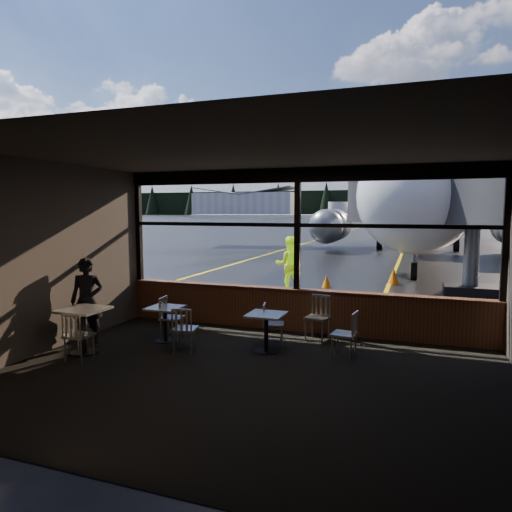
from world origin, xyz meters
The scene contains 33 objects.
ground_plane centered at (0.00, 120.00, 0.00)m, with size 520.00×520.00×0.00m, color black.
carpet_floor centered at (0.00, -3.00, 0.01)m, with size 8.00×6.00×0.01m, color black.
ceiling centered at (0.00, -3.00, 3.50)m, with size 8.00×6.00×0.04m, color #38332D.
wall_left centered at (-4.00, -3.00, 1.75)m, with size 0.04×6.00×3.50m, color #483F39.
wall_back centered at (0.00, -6.00, 1.75)m, with size 8.00×0.04×3.50m, color #483F39.
window_sill centered at (0.00, 0.00, 0.45)m, with size 8.00×0.28×0.90m, color #592D1A.
window_header centered at (0.00, 0.00, 3.35)m, with size 8.00×0.18×0.30m, color black.
mullion_left centered at (-3.95, 0.00, 2.20)m, with size 0.12×0.12×2.60m, color black.
mullion_centre centered at (0.00, 0.00, 2.20)m, with size 0.12×0.12×2.60m, color black.
mullion_right centered at (3.95, 0.00, 2.20)m, with size 0.12×0.12×2.60m, color black.
window_transom centered at (0.00, 0.00, 2.30)m, with size 8.00×0.10×0.08m, color black.
airliner centered at (2.31, 21.08, 5.66)m, with size 30.90×37.07×11.33m, color white, non-canonical shape.
jet_bridge centered at (3.60, 5.50, 2.43)m, with size 9.10×11.12×4.85m, color #29292B, non-canonical shape.
cafe_table_near centered at (-0.15, -1.63, 0.36)m, with size 0.66×0.66×0.73m, color #A59E97, non-canonical shape.
cafe_table_mid centered at (-2.27, -1.65, 0.35)m, with size 0.64×0.64×0.70m, color #9D9790, non-canonical shape.
cafe_table_left centered at (-3.26, -2.83, 0.42)m, with size 0.76×0.76×0.84m, color #A7A399, non-canonical shape.
chair_near_e centered at (1.26, -1.51, 0.43)m, with size 0.47×0.47×0.86m, color beige, non-canonical shape.
chair_near_w centered at (-0.16, -1.16, 0.41)m, with size 0.45×0.45×0.82m, color #AEAA9D, non-canonical shape.
chair_near_n centered at (0.58, -0.59, 0.46)m, with size 0.50×0.50×0.92m, color #B0AB9F, non-canonical shape.
chair_mid_s centered at (-1.56, -2.14, 0.43)m, with size 0.47×0.47×0.87m, color #B6B1A4, non-canonical shape.
chair_mid_w centered at (-2.20, -1.49, 0.44)m, with size 0.48×0.48×0.88m, color #B9B3A7, non-canonical shape.
chair_left_s centered at (-3.07, -3.17, 0.43)m, with size 0.47×0.47×0.87m, color beige, non-canonical shape.
passenger centered at (-3.62, -2.30, 0.85)m, with size 0.62×0.41×1.70m, color black.
ground_crew centered at (-1.39, 4.37, 0.90)m, with size 0.87×0.68×1.80m, color #BFF219.
cone_nose centered at (1.63, 7.26, 0.29)m, with size 0.41×0.41×0.57m, color #EB6307.
cone_wing centered at (-5.37, 18.95, 0.21)m, with size 0.31×0.31×0.43m, color #F04307.
hangar_left centered at (-70.00, 180.00, 5.50)m, with size 45.00×18.00×11.00m, color silver, non-canonical shape.
hangar_mid centered at (0.00, 185.00, 5.00)m, with size 38.00×15.00×10.00m, color silver, non-canonical shape.
fuel_tank_a centered at (-30.00, 182.00, 3.00)m, with size 8.00×8.00×6.00m, color silver.
fuel_tank_b centered at (-20.00, 182.00, 3.00)m, with size 8.00×8.00×6.00m, color silver.
fuel_tank_c centered at (-10.00, 182.00, 3.00)m, with size 8.00×8.00×6.00m, color silver.
treeline centered at (0.00, 210.00, 6.00)m, with size 360.00×3.00×12.00m, color black.
cone_extra centered at (-0.47, 5.75, 0.22)m, with size 0.31×0.31×0.43m, color orange.
Camera 1 is at (2.45, -9.42, 2.62)m, focal length 32.00 mm.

